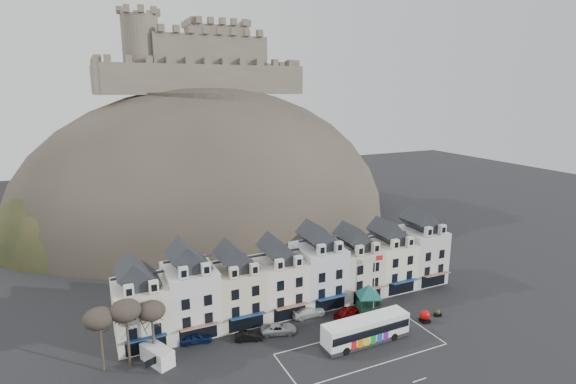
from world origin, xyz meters
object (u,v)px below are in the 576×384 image
object	(u,v)px
flagpole	(375,278)
car_charcoal	(369,301)
car_maroon	(347,312)
red_buoy	(425,316)
car_silver	(279,329)
bus_shelter	(369,291)
bus	(366,329)
car_navy	(196,338)
white_van	(157,355)
car_white	(308,311)
car_black	(248,336)

from	to	relation	value
flagpole	car_charcoal	distance (m)	4.63
car_maroon	car_charcoal	xyz separation A→B (m)	(5.20, 1.72, -0.15)
red_buoy	car_maroon	bearing A→B (deg)	147.00
red_buoy	car_silver	size ratio (longest dim) A/B	0.37
bus_shelter	flagpole	bearing A→B (deg)	38.41
red_buoy	car_maroon	world-z (taller)	red_buoy
bus	car_navy	size ratio (longest dim) A/B	2.91
white_van	car_white	bearing A→B (deg)	-18.24
red_buoy	car_silver	bearing A→B (deg)	163.31
bus_shelter	car_charcoal	xyz separation A→B (m)	(1.33, 1.72, -2.78)
car_black	car_white	world-z (taller)	car_white
flagpole	car_silver	bearing A→B (deg)	-178.31
car_navy	car_white	world-z (taller)	car_white
bus	flagpole	size ratio (longest dim) A/B	1.41
bus	car_black	size ratio (longest dim) A/B	3.32
car_navy	car_maroon	xyz separation A→B (m)	(22.20, -2.50, 0.04)
white_van	car_navy	world-z (taller)	white_van
bus_shelter	car_navy	bearing A→B (deg)	-165.53
red_buoy	car_white	size ratio (longest dim) A/B	0.34
white_van	car_charcoal	distance (m)	32.87
red_buoy	white_van	size ratio (longest dim) A/B	0.36
bus_shelter	car_silver	bearing A→B (deg)	-160.05
flagpole	car_black	size ratio (longest dim) A/B	2.36
bus_shelter	car_black	world-z (taller)	bus_shelter
car_navy	bus_shelter	bearing A→B (deg)	-86.74
car_white	white_van	bearing A→B (deg)	96.77
bus	car_navy	world-z (taller)	bus
car_white	car_charcoal	distance (m)	10.43
car_maroon	car_silver	bearing A→B (deg)	68.67
bus_shelter	red_buoy	world-z (taller)	bus_shelter
bus_shelter	car_silver	distance (m)	15.24
car_charcoal	bus_shelter	bearing A→B (deg)	162.59
flagpole	car_maroon	xyz separation A→B (m)	(-5.32, -0.48, -4.31)
red_buoy	car_white	bearing A→B (deg)	149.46
red_buoy	bus	bearing A→B (deg)	-175.55
car_silver	car_charcoal	distance (m)	16.42
white_van	car_white	world-z (taller)	white_van
bus_shelter	red_buoy	distance (m)	8.76
red_buoy	flagpole	world-z (taller)	flagpole
bus_shelter	car_black	distance (m)	19.67
bus_shelter	red_buoy	size ratio (longest dim) A/B	3.53
car_black	white_van	bearing A→B (deg)	107.38
white_van	car_black	distance (m)	12.03
car_silver	car_charcoal	world-z (taller)	car_silver
white_van	car_silver	bearing A→B (deg)	-24.60
flagpole	red_buoy	bearing A→B (deg)	-57.69
car_white	car_maroon	world-z (taller)	car_white
car_charcoal	car_black	bearing A→B (deg)	115.15
car_maroon	red_buoy	bearing A→B (deg)	-144.32
red_buoy	car_white	distance (m)	17.12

